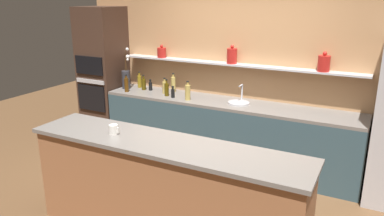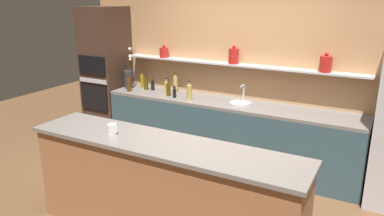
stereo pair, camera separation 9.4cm
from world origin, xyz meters
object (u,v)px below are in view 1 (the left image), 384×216
(sink_fixture, at_px, (239,102))
(bottle_sauce_8, at_px, (173,93))
(bottle_spirit_2, at_px, (173,84))
(bottle_oil_3, at_px, (140,81))
(bottle_oil_7, at_px, (167,89))
(coffee_mug, at_px, (114,129))
(bottle_sauce_1, at_px, (150,86))
(bottle_spirit_6, at_px, (188,92))
(flower_vase, at_px, (126,78))
(oven_tower, at_px, (104,76))
(bottle_spirit_4, at_px, (126,85))
(bottle_spirit_5, at_px, (165,87))
(bottle_oil_0, at_px, (144,84))

(sink_fixture, height_order, bottle_sauce_8, sink_fixture)
(bottle_spirit_2, relative_size, bottle_oil_3, 1.13)
(bottle_oil_3, xyz_separation_m, bottle_oil_7, (0.65, -0.25, -0.00))
(bottle_spirit_2, xyz_separation_m, coffee_mug, (0.51, -2.06, 0.03))
(bottle_sauce_1, distance_m, bottle_spirit_2, 0.38)
(bottle_oil_3, bearing_deg, bottle_sauce_1, -16.34)
(bottle_spirit_6, bearing_deg, flower_vase, 172.46)
(bottle_spirit_2, relative_size, bottle_oil_7, 1.16)
(sink_fixture, distance_m, bottle_spirit_2, 1.13)
(bottle_spirit_2, distance_m, bottle_spirit_6, 0.51)
(bottle_oil_7, xyz_separation_m, bottle_sauce_8, (0.13, -0.04, -0.03))
(oven_tower, distance_m, coffee_mug, 2.58)
(oven_tower, bearing_deg, bottle_oil_3, 13.93)
(bottle_spirit_2, distance_m, bottle_spirit_4, 0.71)
(oven_tower, distance_m, bottle_sauce_1, 0.86)
(flower_vase, relative_size, bottle_oil_7, 2.58)
(bottle_sauce_1, height_order, bottle_spirit_5, bottle_spirit_5)
(coffee_mug, bearing_deg, bottle_spirit_5, 106.87)
(sink_fixture, relative_size, bottle_oil_7, 1.18)
(flower_vase, height_order, bottle_oil_3, flower_vase)
(sink_fixture, relative_size, bottle_spirit_6, 1.08)
(oven_tower, relative_size, flower_vase, 3.39)
(bottle_spirit_2, bearing_deg, oven_tower, -173.07)
(bottle_spirit_6, bearing_deg, bottle_oil_0, 166.73)
(bottle_oil_7, bearing_deg, coffee_mug, -75.13)
(flower_vase, height_order, bottle_spirit_6, flower_vase)
(bottle_oil_3, bearing_deg, bottle_spirit_2, -0.02)
(oven_tower, relative_size, coffee_mug, 19.92)
(bottle_spirit_2, bearing_deg, bottle_oil_7, -82.61)
(sink_fixture, bearing_deg, bottle_sauce_1, 177.61)
(bottle_sauce_1, relative_size, bottle_spirit_4, 0.65)
(oven_tower, distance_m, sink_fixture, 2.34)
(bottle_spirit_6, bearing_deg, coffee_mug, -86.61)
(bottle_sauce_1, distance_m, bottle_spirit_6, 0.81)
(bottle_spirit_2, bearing_deg, bottle_sauce_1, -168.45)
(sink_fixture, relative_size, bottle_oil_0, 1.25)
(flower_vase, relative_size, bottle_spirit_2, 2.22)
(oven_tower, bearing_deg, bottle_sauce_8, -5.93)
(flower_vase, distance_m, bottle_spirit_4, 0.23)
(bottle_sauce_1, height_order, bottle_spirit_2, bottle_spirit_2)
(bottle_oil_7, relative_size, coffee_mug, 2.28)
(bottle_oil_0, bearing_deg, bottle_spirit_2, 11.30)
(bottle_spirit_5, xyz_separation_m, bottle_spirit_6, (0.48, -0.17, 0.02))
(bottle_sauce_1, distance_m, bottle_spirit_4, 0.37)
(bottle_sauce_8, xyz_separation_m, coffee_mug, (0.35, -1.77, 0.08))
(bottle_oil_0, bearing_deg, bottle_sauce_1, 10.44)
(bottle_spirit_2, bearing_deg, bottle_sauce_8, -61.12)
(flower_vase, xyz_separation_m, bottle_oil_0, (0.29, 0.05, -0.08))
(bottle_sauce_1, bearing_deg, oven_tower, -175.07)
(bottle_sauce_1, xyz_separation_m, bottle_sauce_8, (0.53, -0.22, 0.00))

